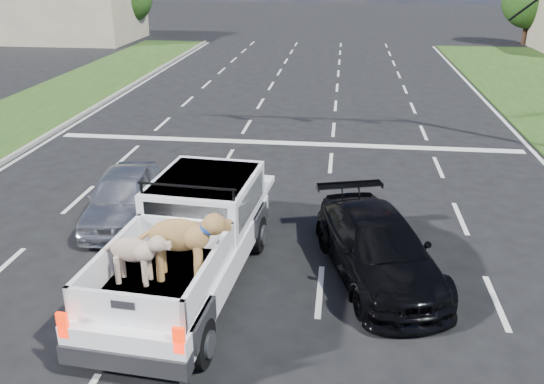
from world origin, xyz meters
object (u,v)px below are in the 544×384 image
Objects in this scene: pickup_truck at (189,240)px; black_coupe at (378,248)px; silver_sedan at (122,196)px; traffic_signal at (503,10)px.

pickup_truck reaches higher than black_coupe.
silver_sedan is at bearing 145.44° from black_coupe.
traffic_signal is at bearing 28.08° from silver_sedan.
traffic_signal is 1.49× the size of pickup_truck.
pickup_truck is at bearing -127.36° from traffic_signal.
black_coupe is at bearing -113.68° from traffic_signal.
traffic_signal reaches higher than silver_sedan.
silver_sedan is 6.72m from black_coupe.
black_coupe is (6.38, -2.09, 0.01)m from silver_sedan.
pickup_truck is (-8.11, -10.62, -3.66)m from traffic_signal.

